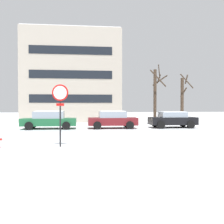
{
  "coord_description": "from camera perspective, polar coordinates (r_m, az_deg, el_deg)",
  "views": [
    {
      "loc": [
        0.33,
        -14.37,
        1.92
      ],
      "look_at": [
        2.61,
        4.99,
        1.44
      ],
      "focal_mm": 44.16,
      "sensor_mm": 36.0,
      "label": 1
    }
  ],
  "objects": [
    {
      "name": "ground_plane",
      "position": [
        14.5,
        -7.99,
        -6.2
      ],
      "size": [
        120.0,
        120.0,
        0.0
      ],
      "primitive_type": "plane",
      "color": "white"
    },
    {
      "name": "road_surface",
      "position": [
        17.59,
        -7.76,
        -4.85
      ],
      "size": [
        80.0,
        8.23,
        0.0
      ],
      "color": "#B7BCC4",
      "rests_on": "ground"
    },
    {
      "name": "stop_sign",
      "position": [
        12.89,
        -10.68,
        1.84
      ],
      "size": [
        0.75,
        0.18,
        2.88
      ],
      "color": "black",
      "rests_on": "ground"
    },
    {
      "name": "parked_car_green",
      "position": [
        22.87,
        -12.9,
        -1.56
      ],
      "size": [
        4.38,
        2.16,
        1.47
      ],
      "color": "#1E6038",
      "rests_on": "ground"
    },
    {
      "name": "parked_car_maroon",
      "position": [
        22.77,
        0.1,
        -1.56
      ],
      "size": [
        4.04,
        2.03,
        1.45
      ],
      "color": "maroon",
      "rests_on": "ground"
    },
    {
      "name": "parked_car_black",
      "position": [
        24.03,
        12.4,
        -1.49
      ],
      "size": [
        3.91,
        2.09,
        1.39
      ],
      "color": "black",
      "rests_on": "ground"
    },
    {
      "name": "tree_far_mid",
      "position": [
        29.53,
        14.4,
        2.66
      ],
      "size": [
        1.6,
        1.56,
        5.09
      ],
      "color": "#423326",
      "rests_on": "ground"
    },
    {
      "name": "tree_far_right",
      "position": [
        26.71,
        9.01,
        3.6
      ],
      "size": [
        1.96,
        2.14,
        5.76
      ],
      "color": "#423326",
      "rests_on": "ground"
    },
    {
      "name": "building_far_left",
      "position": [
        35.08,
        -8.23,
        6.99
      ],
      "size": [
        11.27,
        8.9,
        10.67
      ],
      "color": "#B2A899",
      "rests_on": "ground"
    }
  ]
}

